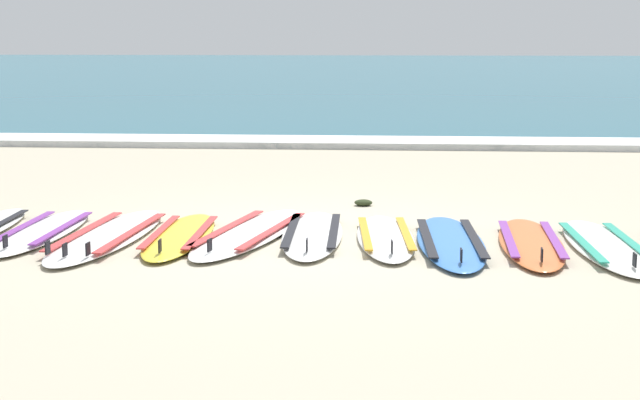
{
  "coord_description": "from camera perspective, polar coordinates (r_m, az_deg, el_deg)",
  "views": [
    {
      "loc": [
        0.75,
        -8.91,
        1.92
      ],
      "look_at": [
        0.08,
        0.64,
        0.25
      ],
      "focal_mm": 54.27,
      "sensor_mm": 36.0,
      "label": 1
    }
  ],
  "objects": [
    {
      "name": "wave_foam_strip",
      "position": [
        16.53,
        1.39,
        3.42
      ],
      "size": [
        80.0,
        1.19,
        0.11
      ],
      "primitive_type": "cube",
      "color": "white",
      "rests_on": "ground"
    },
    {
      "name": "surfboard_1",
      "position": [
        9.62,
        -16.05,
        -1.78
      ],
      "size": [
        0.59,
        2.23,
        0.18
      ],
      "color": "white",
      "rests_on": "ground"
    },
    {
      "name": "surfboard_6",
      "position": [
        9.01,
        3.88,
        -2.19
      ],
      "size": [
        0.67,
        2.13,
        0.18
      ],
      "color": "white",
      "rests_on": "ground"
    },
    {
      "name": "surfboard_9",
      "position": [
        9.0,
        16.48,
        -2.6
      ],
      "size": [
        0.65,
        2.37,
        0.18
      ],
      "color": "silver",
      "rests_on": "ground"
    },
    {
      "name": "ground_plane",
      "position": [
        9.14,
        -0.77,
        -2.22
      ],
      "size": [
        80.0,
        80.0,
        0.0
      ],
      "primitive_type": "plane",
      "color": "#B7AD93"
    },
    {
      "name": "surfboard_5",
      "position": [
        9.12,
        -0.45,
        -2.02
      ],
      "size": [
        0.61,
        2.26,
        0.18
      ],
      "color": "white",
      "rests_on": "ground"
    },
    {
      "name": "seaweed_clump_near_shoreline",
      "position": [
        10.8,
        2.57,
        -0.15
      ],
      "size": [
        0.2,
        0.16,
        0.07
      ],
      "primitive_type": "ellipsoid",
      "color": "#2D381E",
      "rests_on": "ground"
    },
    {
      "name": "surfboard_7",
      "position": [
        8.87,
        7.7,
        -2.45
      ],
      "size": [
        0.66,
        2.38,
        0.18
      ],
      "color": "#3875CC",
      "rests_on": "ground"
    },
    {
      "name": "sea",
      "position": [
        45.86,
        3.1,
        7.55
      ],
      "size": [
        80.0,
        60.0,
        0.1
      ],
      "primitive_type": "cube",
      "color": "#23667A",
      "rests_on": "ground"
    },
    {
      "name": "surfboard_8",
      "position": [
        8.96,
        12.33,
        -2.47
      ],
      "size": [
        0.65,
        2.25,
        0.18
      ],
      "color": "orange",
      "rests_on": "ground"
    },
    {
      "name": "surfboard_3",
      "position": [
        9.15,
        -8.25,
        -2.09
      ],
      "size": [
        0.56,
        2.16,
        0.18
      ],
      "color": "yellow",
      "rests_on": "ground"
    },
    {
      "name": "surfboard_4",
      "position": [
        9.2,
        -4.14,
        -1.94
      ],
      "size": [
        1.15,
        2.58,
        0.18
      ],
      "color": "white",
      "rests_on": "ground"
    },
    {
      "name": "surfboard_2",
      "position": [
        9.28,
        -12.38,
        -2.05
      ],
      "size": [
        0.83,
        2.63,
        0.18
      ],
      "color": "white",
      "rests_on": "ground"
    }
  ]
}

